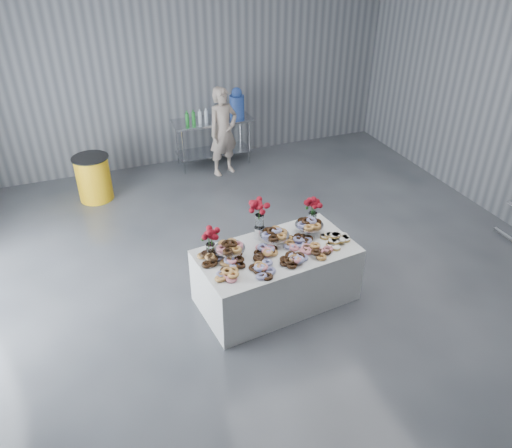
{
  "coord_description": "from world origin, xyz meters",
  "views": [
    {
      "loc": [
        -2.18,
        -4.57,
        4.19
      ],
      "look_at": [
        -0.29,
        0.28,
        0.94
      ],
      "focal_mm": 35.0,
      "sensor_mm": 36.0,
      "label": 1
    }
  ],
  "objects_px": {
    "display_table": "(276,275)",
    "trash_barrel": "(94,178)",
    "person": "(223,132)",
    "water_jug": "(237,103)",
    "prep_table": "(213,134)"
  },
  "relations": [
    {
      "from": "display_table",
      "to": "trash_barrel",
      "type": "relative_size",
      "value": 2.45
    },
    {
      "from": "display_table",
      "to": "person",
      "type": "relative_size",
      "value": 1.17
    },
    {
      "from": "water_jug",
      "to": "person",
      "type": "distance_m",
      "value": 0.71
    },
    {
      "from": "display_table",
      "to": "prep_table",
      "type": "bearing_deg",
      "value": 83.44
    },
    {
      "from": "display_table",
      "to": "trash_barrel",
      "type": "height_order",
      "value": "trash_barrel"
    },
    {
      "from": "water_jug",
      "to": "person",
      "type": "bearing_deg",
      "value": -133.4
    },
    {
      "from": "prep_table",
      "to": "water_jug",
      "type": "xyz_separation_m",
      "value": [
        0.5,
        -0.0,
        0.53
      ]
    },
    {
      "from": "prep_table",
      "to": "trash_barrel",
      "type": "distance_m",
      "value": 2.4
    },
    {
      "from": "display_table",
      "to": "person",
      "type": "height_order",
      "value": "person"
    },
    {
      "from": "prep_table",
      "to": "person",
      "type": "height_order",
      "value": "person"
    },
    {
      "from": "water_jug",
      "to": "prep_table",
      "type": "bearing_deg",
      "value": 180.0
    },
    {
      "from": "water_jug",
      "to": "trash_barrel",
      "type": "bearing_deg",
      "value": -167.37
    },
    {
      "from": "prep_table",
      "to": "water_jug",
      "type": "bearing_deg",
      "value": -0.0
    },
    {
      "from": "prep_table",
      "to": "trash_barrel",
      "type": "height_order",
      "value": "prep_table"
    },
    {
      "from": "display_table",
      "to": "water_jug",
      "type": "xyz_separation_m",
      "value": [
        0.98,
        4.19,
        0.77
      ]
    }
  ]
}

